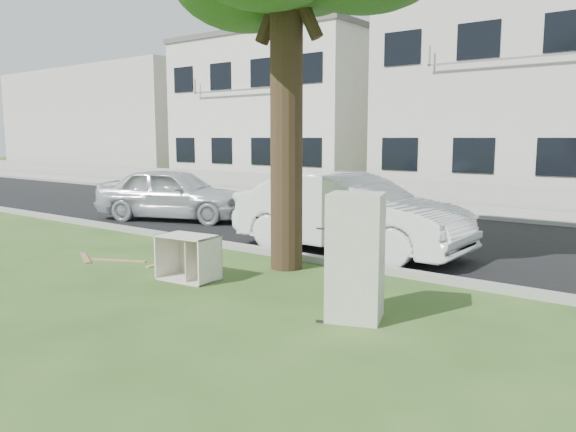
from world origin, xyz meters
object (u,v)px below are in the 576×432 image
Objects in this scene: fridge at (356,257)px; car_left at (174,194)px; car_center at (348,213)px; cabinet at (188,257)px.

car_left is (-8.18, 4.27, -0.07)m from fridge.
car_center is (-2.18, 3.40, -0.01)m from fridge.
car_left reaches higher than cabinet.
car_center reaches higher than cabinet.
fridge is at bearing -7.18° from cabinet.
fridge is 0.33× the size of car_center.
cabinet is (-3.05, 0.08, -0.42)m from fridge.
fridge reaches higher than cabinet.
cabinet is 0.22× the size of car_left.
car_center is (0.87, 3.33, 0.41)m from cabinet.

